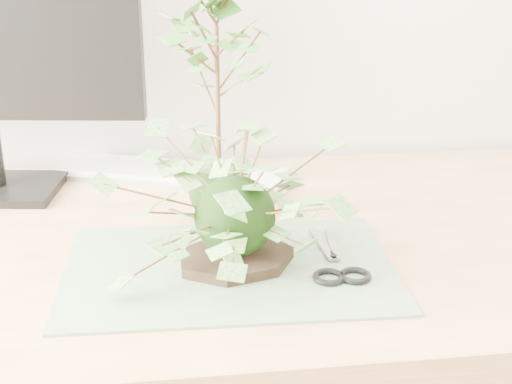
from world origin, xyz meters
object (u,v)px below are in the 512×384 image
(ivy_kokedama, at_px, (235,180))
(maple_kokedama, at_px, (217,42))
(keyboard, at_px, (172,173))
(desk, at_px, (212,288))

(ivy_kokedama, relative_size, maple_kokedama, 0.92)
(keyboard, bearing_deg, maple_kokedama, -50.32)
(desk, bearing_deg, maple_kokedama, 71.54)
(desk, distance_m, keyboard, 0.28)
(ivy_kokedama, relative_size, keyboard, 0.79)
(ivy_kokedama, xyz_separation_m, maple_kokedama, (-0.01, 0.16, 0.15))
(desk, height_order, keyboard, keyboard)
(desk, relative_size, maple_kokedama, 4.07)
(ivy_kokedama, xyz_separation_m, keyboard, (-0.08, 0.37, -0.12))
(desk, height_order, maple_kokedama, maple_kokedama)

